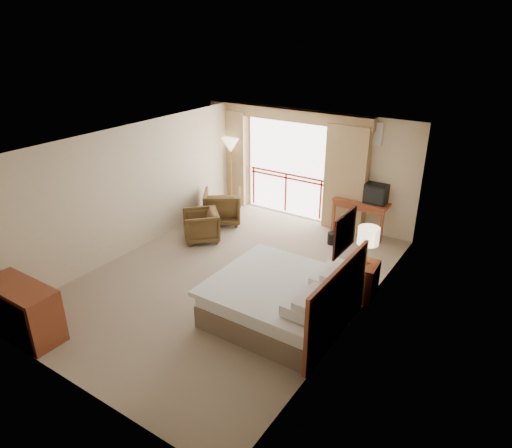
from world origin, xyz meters
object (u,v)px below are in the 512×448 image
Objects in this scene: armchair_near at (202,240)px; floor_lamp at (231,148)px; bed at (283,299)px; dresser at (23,311)px; wastebasket at (332,238)px; tv at (376,194)px; armchair_far at (223,222)px; side_table at (204,216)px; table_lamp at (368,236)px; desk at (363,207)px; nightstand at (363,280)px.

floor_lamp is at bearing 152.31° from armchair_near.
dresser is (-3.18, -2.61, 0.07)m from bed.
wastebasket is 0.15× the size of floor_lamp.
tv is at bearing 56.52° from wastebasket.
dresser reaches higher than armchair_far.
side_table is at bearing 148.35° from bed.
bed is 3.23× the size of table_lamp.
dresser is (-2.69, -5.65, 0.31)m from wastebasket.
armchair_near is 0.71m from side_table.
tv is at bearing -7.38° from desk.
armchair_near is 0.42× the size of floor_lamp.
wastebasket is at bearing -102.70° from desk.
nightstand is at bearing 58.25° from bed.
armchair_near is at bearing -56.25° from side_table.
table_lamp is 0.49× the size of dresser.
armchair_far is at bearing 89.79° from dresser.
nightstand is 2.85m from desk.
side_table is at bearing 171.01° from table_lamp.
floor_lamp is at bearing 94.08° from dresser.
floor_lamp is at bearing 168.19° from wastebasket.
armchair_far is 1.11m from armchair_near.
bed reaches higher than nightstand.
dresser reaches higher than nightstand.
bed is 1.85m from table_lamp.
table_lamp is 4.41m from side_table.
floor_lamp reaches higher than nightstand.
bed is 5.45m from floor_lamp.
side_table is at bearing -145.08° from desk.
armchair_near is 0.58× the size of dresser.
armchair_near is at bearing 152.70° from bed.
table_lamp is 5.76m from dresser.
nightstand is at bearing -50.95° from wastebasket.
armchair_near is at bearing 87.15° from dresser.
armchair_far reaches higher than armchair_near.
armchair_near is at bearing -135.46° from desk.
wastebasket is 0.30× the size of armchair_far.
nightstand is at bearing -81.59° from tv.
armchair_far is (-2.79, -0.37, -0.13)m from wastebasket.
tv reaches higher than nightstand.
table_lamp is 0.52× the size of desk.
dresser is (-3.28, -6.56, -0.60)m from tv.
dresser is at bearing -115.40° from wastebasket.
nightstand is 0.53× the size of desk.
nightstand is at bearing -26.88° from floor_lamp.
dresser is at bearing -84.56° from floor_lamp.
nightstand is at bearing 43.33° from dresser.
bed reaches higher than desk.
side_table is at bearing 165.70° from nightstand.
wastebasket is at bearing 153.29° from armchair_far.
bed is 3.48m from armchair_near.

